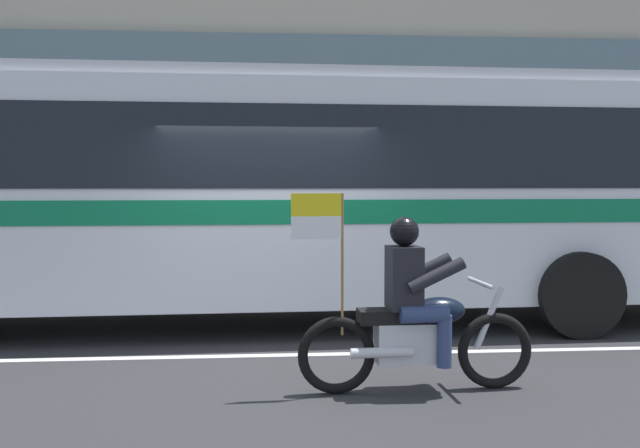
{
  "coord_description": "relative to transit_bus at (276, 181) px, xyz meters",
  "views": [
    {
      "loc": [
        -0.11,
        -8.43,
        1.87
      ],
      "look_at": [
        0.56,
        -0.42,
        1.41
      ],
      "focal_mm": 41.16,
      "sensor_mm": 36.0,
      "label": 1
    }
  ],
  "objects": [
    {
      "name": "sidewalk_curb",
      "position": [
        -0.11,
        3.91,
        -1.81
      ],
      "size": [
        28.0,
        3.8,
        0.15
      ],
      "primitive_type": "cube",
      "color": "#B7B2A8",
      "rests_on": "ground_plane"
    },
    {
      "name": "transit_bus",
      "position": [
        0.0,
        0.0,
        0.0
      ],
      "size": [
        13.23,
        3.02,
        3.22
      ],
      "color": "silver",
      "rests_on": "ground_plane"
    },
    {
      "name": "motorcycle_with_rider",
      "position": [
        1.15,
        -3.25,
        -1.22
      ],
      "size": [
        2.2,
        0.64,
        1.78
      ],
      "color": "black",
      "rests_on": "ground_plane"
    },
    {
      "name": "ground_plane",
      "position": [
        -0.11,
        -1.19,
        -1.88
      ],
      "size": [
        60.0,
        60.0,
        0.0
      ],
      "primitive_type": "plane",
      "color": "#2B2B2D"
    },
    {
      "name": "lane_center_stripe",
      "position": [
        -0.11,
        -1.79,
        -1.88
      ],
      "size": [
        26.6,
        0.14,
        0.01
      ],
      "primitive_type": "cube",
      "color": "silver",
      "rests_on": "ground_plane"
    }
  ]
}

